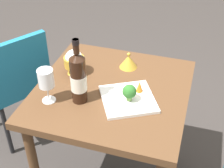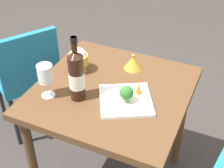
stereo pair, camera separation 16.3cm
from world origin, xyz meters
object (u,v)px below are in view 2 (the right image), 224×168
chair_near_window (28,73)px  wine_bottle (77,75)px  wine_glass (45,74)px  broccoli_floret (126,93)px  carrot_garnish_left (138,89)px  rice_bowl_lid (133,63)px  serving_plate (126,100)px  rice_bowl (78,59)px

chair_near_window → wine_bottle: wine_bottle is taller
wine_glass → broccoli_floret: bearing=104.8°
wine_glass → broccoli_floret: (-0.10, 0.38, -0.06)m
chair_near_window → wine_bottle: (0.34, 0.59, 0.36)m
broccoli_floret → carrot_garnish_left: broccoli_floret is taller
chair_near_window → wine_bottle: 0.77m
chair_near_window → rice_bowl_lid: size_ratio=8.50×
wine_glass → carrot_garnish_left: 0.46m
chair_near_window → wine_glass: bearing=-97.8°
serving_plate → rice_bowl_lid: bearing=-165.5°
chair_near_window → carrot_garnish_left: chair_near_window is taller
broccoli_floret → carrot_garnish_left: size_ratio=1.42×
serving_plate → broccoli_floret: size_ratio=3.95×
wine_bottle → broccoli_floret: size_ratio=3.92×
broccoli_floret → rice_bowl: bearing=-114.6°
wine_bottle → carrot_garnish_left: size_ratio=5.56×
chair_near_window → rice_bowl: 0.58m
rice_bowl → carrot_garnish_left: rice_bowl is taller
carrot_garnish_left → serving_plate: bearing=-31.6°
chair_near_window → serving_plate: chair_near_window is taller
chair_near_window → broccoli_floret: (0.28, 0.83, 0.30)m
wine_glass → carrot_garnish_left: bearing=113.7°
wine_glass → rice_bowl: 0.27m
wine_bottle → broccoli_floret: bearing=102.5°
carrot_garnish_left → rice_bowl_lid: bearing=-152.8°
wine_bottle → carrot_garnish_left: (-0.13, 0.27, -0.09)m
wine_glass → rice_bowl_lid: 0.51m
rice_bowl_lid → serving_plate: rice_bowl_lid is taller
serving_plate → carrot_garnish_left: carrot_garnish_left is taller
rice_bowl_lid → wine_bottle: bearing=-23.3°
wine_glass → rice_bowl_lid: bearing=143.6°
wine_glass → rice_bowl_lid: (-0.40, 0.30, -0.09)m
chair_near_window → carrot_garnish_left: (0.20, 0.86, 0.28)m
rice_bowl → serving_plate: bearing=66.9°
wine_bottle → rice_bowl_lid: size_ratio=3.37×
rice_bowl → serving_plate: rice_bowl is taller
wine_glass → carrot_garnish_left: (-0.18, 0.41, -0.08)m
rice_bowl_lid → carrot_garnish_left: rice_bowl_lid is taller
chair_near_window → wine_glass: 0.69m
rice_bowl → broccoli_floret: (0.16, 0.35, -0.01)m
broccoli_floret → rice_bowl_lid: bearing=-164.6°
chair_near_window → wine_glass: (0.38, 0.45, 0.36)m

